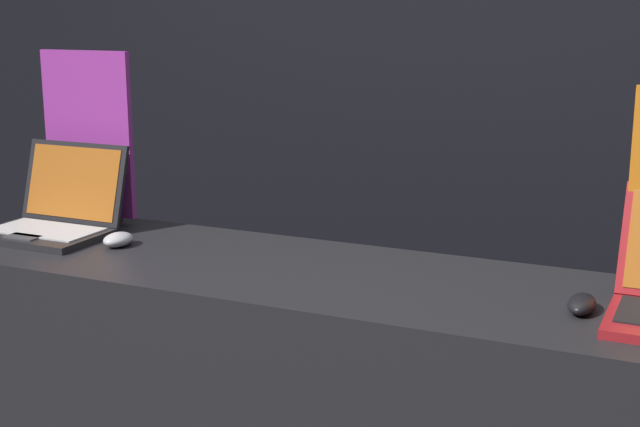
% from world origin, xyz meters
% --- Properties ---
extents(wall_back, '(8.00, 0.05, 2.80)m').
position_xyz_m(wall_back, '(0.00, 1.41, 1.40)').
color(wall_back, black).
rests_on(wall_back, ground_plane).
extents(laptop_front, '(0.36, 0.32, 0.25)m').
position_xyz_m(laptop_front, '(-0.87, 0.32, 1.03)').
color(laptop_front, black).
rests_on(laptop_front, display_counter).
extents(mouse_front, '(0.07, 0.10, 0.04)m').
position_xyz_m(mouse_front, '(-0.62, 0.28, 0.99)').
color(mouse_front, '#B2B2B7').
rests_on(mouse_front, display_counter).
extents(promo_stand_front, '(0.31, 0.07, 0.52)m').
position_xyz_m(promo_stand_front, '(-0.87, 0.49, 1.22)').
color(promo_stand_front, black).
rests_on(promo_stand_front, display_counter).
extents(mouse_back, '(0.06, 0.12, 0.04)m').
position_xyz_m(mouse_back, '(0.64, 0.25, 0.99)').
color(mouse_back, black).
rests_on(mouse_back, display_counter).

